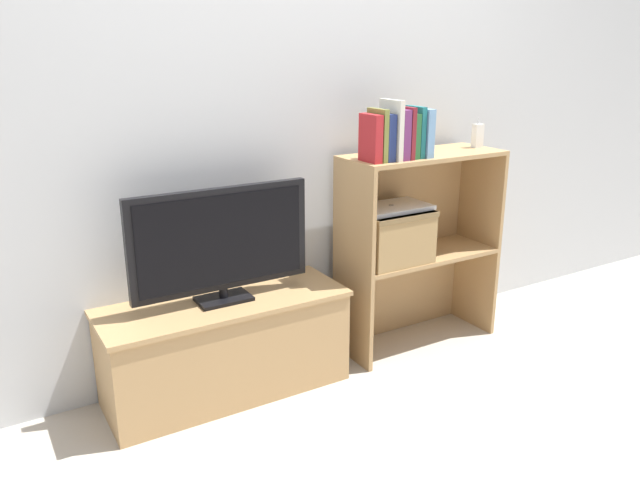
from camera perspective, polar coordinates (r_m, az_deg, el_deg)
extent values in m
plane|color=#BCB2A3|center=(2.85, 1.69, -12.82)|extent=(16.00, 16.00, 0.00)
cube|color=silver|center=(2.81, -2.55, 12.64)|extent=(10.00, 0.05, 2.40)
cube|color=tan|center=(2.71, -8.57, -9.80)|extent=(1.01, 0.36, 0.40)
cube|color=tan|center=(2.62, -8.77, -5.68)|extent=(1.03, 0.38, 0.02)
cube|color=black|center=(2.62, -8.79, -5.32)|extent=(0.22, 0.14, 0.02)
cylinder|color=black|center=(2.61, -8.82, -4.77)|extent=(0.04, 0.04, 0.04)
cube|color=black|center=(2.53, -9.06, 0.07)|extent=(0.76, 0.04, 0.42)
cube|color=black|center=(2.51, -8.89, -0.04)|extent=(0.70, 0.00, 0.37)
cube|color=tan|center=(2.95, 2.97, -6.67)|extent=(0.02, 0.32, 0.46)
cube|color=tan|center=(3.40, 13.85, -3.78)|extent=(0.02, 0.32, 0.46)
cube|color=tan|center=(3.27, 7.15, -4.30)|extent=(0.75, 0.02, 0.46)
cube|color=tan|center=(3.08, 9.00, -1.32)|extent=(0.75, 0.32, 0.02)
cube|color=tan|center=(2.79, 3.12, 2.31)|extent=(0.02, 0.32, 0.49)
cube|color=tan|center=(3.27, 14.45, 4.04)|extent=(0.02, 0.32, 0.49)
cube|color=tan|center=(3.12, 7.48, 3.85)|extent=(0.75, 0.02, 0.49)
cube|color=tan|center=(2.96, 9.45, 7.65)|extent=(0.75, 0.32, 0.02)
cube|color=#B22328|center=(2.69, 4.65, 9.26)|extent=(0.04, 0.13, 0.20)
cube|color=olive|center=(2.71, 5.27, 9.52)|extent=(0.02, 0.13, 0.22)
cube|color=navy|center=(2.73, 5.87, 9.34)|extent=(0.04, 0.13, 0.20)
cube|color=silver|center=(2.75, 6.52, 9.96)|extent=(0.02, 0.15, 0.26)
cube|color=#6B2D66|center=(2.78, 7.16, 9.57)|extent=(0.04, 0.14, 0.22)
cube|color=maroon|center=(2.80, 7.71, 9.70)|extent=(0.02, 0.14, 0.23)
cube|color=#286638|center=(2.82, 8.20, 9.44)|extent=(0.03, 0.12, 0.20)
cube|color=#1E7075|center=(2.83, 8.68, 9.74)|extent=(0.02, 0.13, 0.22)
cube|color=#709ECC|center=(2.86, 9.25, 9.67)|extent=(0.04, 0.14, 0.21)
cube|color=white|center=(3.18, 14.21, 9.22)|extent=(0.05, 0.04, 0.11)
cylinder|color=silver|center=(3.17, 14.30, 10.51)|extent=(0.01, 0.01, 0.03)
cube|color=tan|center=(2.92, 6.42, 0.44)|extent=(0.33, 0.28, 0.25)
cube|color=olive|center=(2.89, 6.50, 2.55)|extent=(0.34, 0.29, 0.02)
cube|color=white|center=(2.88, 6.51, 2.97)|extent=(0.36, 0.22, 0.02)
cylinder|color=#99999E|center=(2.88, 6.52, 3.19)|extent=(0.02, 0.02, 0.00)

